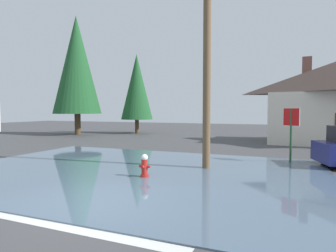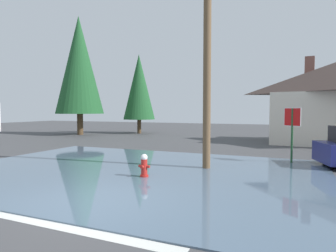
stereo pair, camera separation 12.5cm
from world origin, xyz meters
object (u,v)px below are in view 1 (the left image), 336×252
at_px(utility_pole, 207,37).
at_px(fire_hydrant, 145,166).
at_px(pine_tree_tall_left, 137,87).
at_px(pine_tree_mid_left, 77,65).
at_px(stop_sign_far, 291,124).

bearing_deg(utility_pole, fire_hydrant, -124.05).
bearing_deg(pine_tree_tall_left, fire_hydrant, -61.19).
bearing_deg(pine_tree_mid_left, utility_pole, -35.99).
distance_m(stop_sign_far, pine_tree_tall_left, 17.22).
xyz_separation_m(utility_pole, stop_sign_far, (2.88, 2.41, -3.18)).
xyz_separation_m(pine_tree_tall_left, pine_tree_mid_left, (-4.09, -3.22, 1.76)).
bearing_deg(utility_pole, stop_sign_far, 40.00).
bearing_deg(pine_tree_tall_left, stop_sign_far, -40.59).
bearing_deg(pine_tree_tall_left, utility_pole, -53.32).
bearing_deg(stop_sign_far, fire_hydrant, -133.50).
distance_m(fire_hydrant, pine_tree_mid_left, 18.62).
xyz_separation_m(stop_sign_far, pine_tree_tall_left, (-12.92, 11.07, 2.63)).
bearing_deg(fire_hydrant, pine_tree_tall_left, 118.81).
height_order(fire_hydrant, utility_pole, utility_pole).
relative_size(fire_hydrant, stop_sign_far, 0.34).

